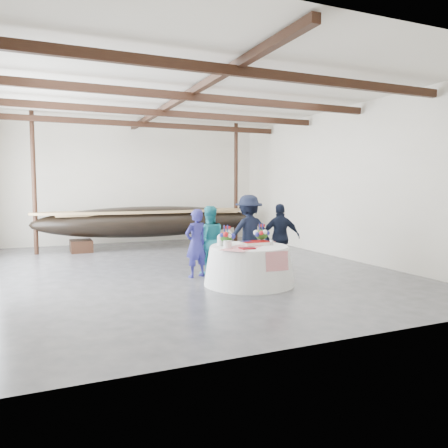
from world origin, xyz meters
name	(u,v)px	position (x,y,z in m)	size (l,w,h in m)	color
floor	(182,269)	(0.00, 0.00, 0.00)	(10.00, 12.00, 0.01)	#3D3D42
wall_back	(133,184)	(0.00, 6.00, 2.25)	(10.00, 0.02, 4.50)	silver
wall_front	(319,180)	(0.00, -6.00, 2.25)	(10.00, 0.02, 4.50)	silver
wall_right	(338,183)	(5.00, 0.00, 2.25)	(0.02, 12.00, 4.50)	silver
ceiling	(180,94)	(0.00, 0.00, 4.50)	(10.00, 12.00, 0.01)	white
pavilion_structure	(172,118)	(0.00, 0.73, 4.00)	(9.80, 11.76, 4.50)	black
longboat_display	(151,221)	(0.20, 4.15, 0.94)	(7.82, 1.56, 1.47)	black
banquet_table	(249,265)	(0.82, -2.32, 0.43)	(2.00, 2.00, 0.86)	white
tabletop_items	(244,238)	(0.77, -2.17, 1.00)	(1.78, 1.60, 0.40)	red
guest_woman_blue	(196,243)	(0.00, -1.14, 0.81)	(0.59, 0.39, 1.63)	navy
guest_woman_teal	(209,240)	(0.42, -0.91, 0.84)	(0.82, 0.64, 1.68)	teal
guest_man_left	(249,233)	(1.53, -0.87, 0.97)	(1.26, 0.72, 1.95)	black
guest_man_right	(281,237)	(2.27, -1.22, 0.86)	(1.01, 0.42, 1.72)	black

